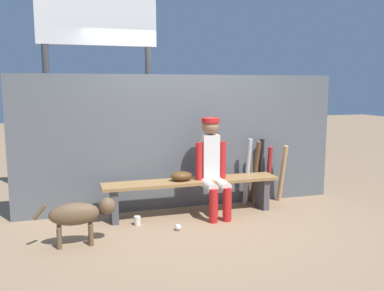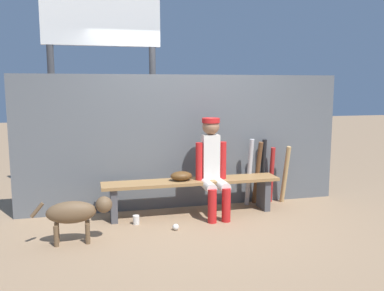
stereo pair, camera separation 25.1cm
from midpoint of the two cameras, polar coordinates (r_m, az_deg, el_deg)
The scene contains 15 objects.
ground_plane at distance 5.45m, azimuth -1.34°, elevation -9.53°, with size 30.00×30.00×0.00m, color #937556.
chainlink_fence at distance 5.59m, azimuth -2.37°, elevation 0.48°, with size 4.47×0.03×1.81m, color #595E63.
dugout_bench at distance 5.35m, azimuth -1.35°, elevation -5.90°, with size 2.31×0.36×0.46m.
player_seated at distance 5.25m, azimuth 1.57°, elevation -2.54°, with size 0.41×0.55×1.26m.
baseball_glove at distance 5.27m, azimuth -2.85°, elevation -4.27°, with size 0.28×0.20×0.12m, color #593819.
bat_aluminum_silver at distance 5.78m, azimuth 6.47°, elevation -3.67°, with size 0.06×0.06×0.95m, color #B7B7BC.
bat_wood_dark at distance 5.86m, azimuth 7.56°, elevation -3.73°, with size 0.06×0.06×0.91m, color brown.
bat_aluminum_black at distance 5.96m, azimuth 8.28°, elevation -3.46°, with size 0.06×0.06×0.92m, color black.
bat_aluminum_red at distance 6.01m, azimuth 9.43°, elevation -3.93°, with size 0.06×0.06×0.81m, color #B22323.
bat_wood_tan at distance 6.03m, azimuth 11.27°, elevation -3.84°, with size 0.06×0.06×0.83m, color tan.
baseball at distance 4.87m, azimuth -3.44°, elevation -11.26°, with size 0.07×0.07×0.07m, color white.
cup_on_ground at distance 5.09m, azimuth -9.02°, elevation -10.28°, with size 0.08×0.08×0.11m, color silver.
cup_on_bench at distance 5.39m, azimuth -0.04°, elevation -4.04°, with size 0.08×0.08×0.11m, color silver.
scoreboard at distance 6.36m, azimuth -13.51°, elevation 14.11°, with size 1.99×0.27×3.38m.
dog at distance 4.55m, azimuth -16.84°, elevation -9.09°, with size 0.84×0.20×0.49m.
Camera 1 is at (-1.51, -4.96, 1.67)m, focal length 38.43 mm.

